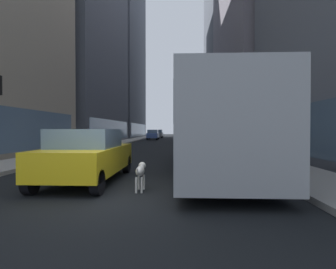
# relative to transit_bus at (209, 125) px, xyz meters

# --- Properties ---
(ground_plane) EXTENTS (120.00, 120.00, 0.00)m
(ground_plane) POSITION_rel_transit_bus_xyz_m (-2.80, 30.49, -1.78)
(ground_plane) COLOR black
(sidewalk_left) EXTENTS (2.40, 110.00, 0.15)m
(sidewalk_left) POSITION_rel_transit_bus_xyz_m (-8.50, 30.49, -1.70)
(sidewalk_left) COLOR #ADA89E
(sidewalk_left) RESTS_ON ground
(sidewalk_right) EXTENTS (2.40, 110.00, 0.15)m
(sidewalk_right) POSITION_rel_transit_bus_xyz_m (2.90, 30.49, -1.70)
(sidewalk_right) COLOR gray
(sidewalk_right) RESTS_ON ground
(building_left_mid) EXTENTS (10.15, 19.76, 26.19)m
(building_left_mid) POSITION_rel_transit_bus_xyz_m (-14.70, 23.12, 11.31)
(building_left_mid) COLOR #4C515B
(building_left_mid) RESTS_ON ground
(building_left_far) EXTENTS (10.30, 20.58, 33.22)m
(building_left_far) POSITION_rel_transit_bus_xyz_m (-14.70, 44.71, 14.83)
(building_left_far) COLOR #4C515B
(building_left_far) RESTS_ON ground
(building_right_mid) EXTENTS (10.31, 21.14, 28.50)m
(building_right_mid) POSITION_rel_transit_bus_xyz_m (9.10, 22.29, 12.46)
(building_right_mid) COLOR slate
(building_right_mid) RESTS_ON ground
(building_right_far) EXTENTS (9.58, 21.72, 37.17)m
(building_right_far) POSITION_rel_transit_bus_xyz_m (9.10, 44.64, 16.80)
(building_right_far) COLOR #4C515B
(building_right_far) RESTS_ON ground
(transit_bus) EXTENTS (2.78, 11.53, 3.05)m
(transit_bus) POSITION_rel_transit_bus_xyz_m (0.00, 0.00, 0.00)
(transit_bus) COLOR #999EA3
(transit_bus) RESTS_ON ground
(car_grey_wagon) EXTENTS (1.77, 4.74, 1.62)m
(car_grey_wagon) POSITION_rel_transit_bus_xyz_m (-5.60, 43.01, -0.95)
(car_grey_wagon) COLOR slate
(car_grey_wagon) RESTS_ON ground
(car_blue_hatchback) EXTENTS (1.73, 3.99, 1.62)m
(car_blue_hatchback) POSITION_rel_transit_bus_xyz_m (-5.60, 33.06, -0.96)
(car_blue_hatchback) COLOR #4C6BB7
(car_blue_hatchback) RESTS_ON ground
(car_yellow_taxi) EXTENTS (1.90, 4.43, 1.62)m
(car_yellow_taxi) POSITION_rel_transit_bus_xyz_m (-4.00, -2.66, -0.95)
(car_yellow_taxi) COLOR yellow
(car_yellow_taxi) RESTS_ON ground
(car_white_van) EXTENTS (1.93, 4.64, 1.62)m
(car_white_van) POSITION_rel_transit_bus_xyz_m (0.00, 10.42, -0.95)
(car_white_van) COLOR silver
(car_white_van) RESTS_ON ground
(box_truck) EXTENTS (2.30, 7.50, 3.05)m
(box_truck) POSITION_rel_transit_bus_xyz_m (0.00, 23.94, -0.11)
(box_truck) COLOR silver
(box_truck) RESTS_ON ground
(dalmatian_dog) EXTENTS (0.22, 0.96, 0.72)m
(dalmatian_dog) POSITION_rel_transit_bus_xyz_m (-2.19, -3.83, -1.26)
(dalmatian_dog) COLOR white
(dalmatian_dog) RESTS_ON ground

